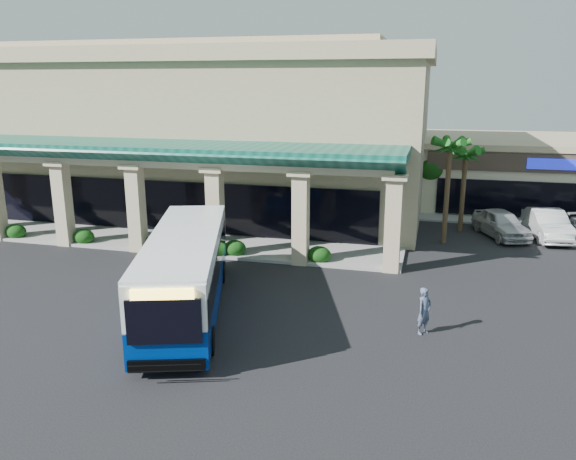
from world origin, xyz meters
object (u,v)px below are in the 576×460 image
(car_silver, at_px, (501,223))
(transit_bus, at_px, (186,274))
(car_white, at_px, (548,224))
(pedestrian, at_px, (424,311))

(car_silver, bearing_deg, transit_bus, -152.05)
(transit_bus, height_order, car_white, transit_bus)
(pedestrian, height_order, car_white, pedestrian)
(transit_bus, height_order, car_silver, transit_bus)
(pedestrian, distance_m, car_silver, 15.28)
(pedestrian, bearing_deg, transit_bus, 129.13)
(car_white, bearing_deg, car_silver, 179.69)
(transit_bus, relative_size, pedestrian, 6.51)
(transit_bus, bearing_deg, pedestrian, -16.18)
(transit_bus, relative_size, car_silver, 2.39)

